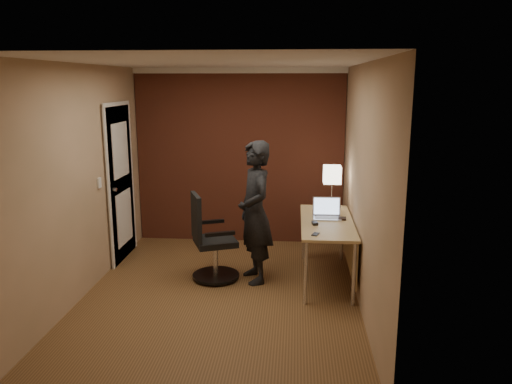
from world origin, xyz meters
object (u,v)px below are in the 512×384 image
(office_chair, at_px, (210,243))
(phone, at_px, (315,234))
(laptop, at_px, (327,212))
(desk_lamp, at_px, (332,175))
(mouse, at_px, (315,223))
(wallet, at_px, (342,219))
(person, at_px, (255,212))
(desk, at_px, (333,231))

(office_chair, bearing_deg, phone, -20.78)
(laptop, bearing_deg, phone, -102.67)
(phone, bearing_deg, desk_lamp, 97.43)
(mouse, distance_m, wallet, 0.41)
(wallet, height_order, person, person)
(mouse, distance_m, phone, 0.38)
(laptop, distance_m, mouse, 0.36)
(phone, distance_m, office_chair, 1.33)
(phone, bearing_deg, office_chair, 178.04)
(person, bearing_deg, mouse, 59.70)
(desk, relative_size, person, 0.90)
(desk_lamp, height_order, wallet, desk_lamp)
(wallet, bearing_deg, phone, -118.31)
(wallet, relative_size, office_chair, 0.11)
(desk_lamp, height_order, mouse, desk_lamp)
(desk, distance_m, laptop, 0.25)
(person, bearing_deg, phone, 32.82)
(office_chair, bearing_deg, desk_lamp, 27.39)
(desk_lamp, distance_m, mouse, 0.96)
(wallet, distance_m, office_chair, 1.58)
(mouse, bearing_deg, office_chair, 166.01)
(laptop, bearing_deg, wallet, -23.94)
(mouse, xyz_separation_m, person, (-0.69, 0.10, 0.08))
(desk, relative_size, phone, 13.04)
(laptop, height_order, person, person)
(mouse, bearing_deg, laptop, 54.40)
(phone, bearing_deg, wallet, 80.51)
(desk_lamp, bearing_deg, wallet, -81.44)
(laptop, bearing_deg, desk, -64.00)
(desk_lamp, height_order, laptop, desk_lamp)
(wallet, bearing_deg, office_chair, -174.07)
(desk_lamp, relative_size, phone, 4.65)
(desk, distance_m, office_chair, 1.45)
(mouse, bearing_deg, desk, 28.38)
(phone, bearing_deg, mouse, 107.81)
(desk, height_order, office_chair, office_chair)
(phone, bearing_deg, person, 163.41)
(desk_lamp, xyz_separation_m, wallet, (0.09, -0.59, -0.41))
(laptop, relative_size, phone, 2.88)
(desk, distance_m, desk_lamp, 0.85)
(wallet, bearing_deg, desk_lamp, 98.56)
(desk_lamp, relative_size, wallet, 4.86)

